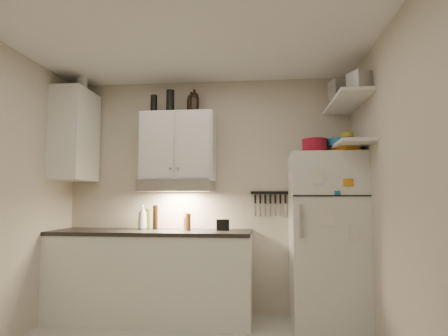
# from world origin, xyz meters

# --- Properties ---
(ceiling) EXTENTS (3.20, 3.00, 0.02)m
(ceiling) POSITION_xyz_m (0.00, 0.00, 2.61)
(ceiling) COLOR white
(ceiling) RESTS_ON ground
(back_wall) EXTENTS (3.20, 0.02, 2.60)m
(back_wall) POSITION_xyz_m (0.00, 1.51, 1.30)
(back_wall) COLOR beige
(back_wall) RESTS_ON ground
(right_wall) EXTENTS (0.02, 3.00, 2.60)m
(right_wall) POSITION_xyz_m (1.61, 0.00, 1.30)
(right_wall) COLOR beige
(right_wall) RESTS_ON ground
(base_cabinet) EXTENTS (2.10, 0.60, 0.88)m
(base_cabinet) POSITION_xyz_m (-0.55, 1.20, 0.44)
(base_cabinet) COLOR white
(base_cabinet) RESTS_ON floor
(countertop) EXTENTS (2.10, 0.62, 0.04)m
(countertop) POSITION_xyz_m (-0.55, 1.20, 0.90)
(countertop) COLOR black
(countertop) RESTS_ON base_cabinet
(upper_cabinet) EXTENTS (0.80, 0.33, 0.75)m
(upper_cabinet) POSITION_xyz_m (-0.30, 1.33, 1.83)
(upper_cabinet) COLOR white
(upper_cabinet) RESTS_ON back_wall
(side_cabinet) EXTENTS (0.33, 0.55, 1.00)m
(side_cabinet) POSITION_xyz_m (-1.44, 1.20, 1.95)
(side_cabinet) COLOR white
(side_cabinet) RESTS_ON left_wall
(range_hood) EXTENTS (0.76, 0.46, 0.12)m
(range_hood) POSITION_xyz_m (-0.30, 1.27, 1.39)
(range_hood) COLOR silver
(range_hood) RESTS_ON back_wall
(fridge) EXTENTS (0.70, 0.68, 1.70)m
(fridge) POSITION_xyz_m (1.25, 1.16, 0.85)
(fridge) COLOR white
(fridge) RESTS_ON floor
(shelf_hi) EXTENTS (0.30, 0.95, 0.03)m
(shelf_hi) POSITION_xyz_m (1.45, 1.02, 2.20)
(shelf_hi) COLOR white
(shelf_hi) RESTS_ON right_wall
(shelf_lo) EXTENTS (0.30, 0.95, 0.03)m
(shelf_lo) POSITION_xyz_m (1.45, 1.02, 1.76)
(shelf_lo) COLOR white
(shelf_lo) RESTS_ON right_wall
(knife_strip) EXTENTS (0.42, 0.02, 0.03)m
(knife_strip) POSITION_xyz_m (0.70, 1.49, 1.32)
(knife_strip) COLOR black
(knife_strip) RESTS_ON back_wall
(dutch_oven) EXTENTS (0.28, 0.28, 0.14)m
(dutch_oven) POSITION_xyz_m (1.14, 1.07, 1.77)
(dutch_oven) COLOR maroon
(dutch_oven) RESTS_ON fridge
(book_stack) EXTENTS (0.23, 0.26, 0.08)m
(book_stack) POSITION_xyz_m (1.42, 0.98, 1.74)
(book_stack) COLOR orange
(book_stack) RESTS_ON fridge
(spice_jar) EXTENTS (0.06, 0.06, 0.09)m
(spice_jar) POSITION_xyz_m (1.28, 1.17, 1.75)
(spice_jar) COLOR silver
(spice_jar) RESTS_ON fridge
(stock_pot) EXTENTS (0.32, 0.32, 0.19)m
(stock_pot) POSITION_xyz_m (1.50, 1.36, 2.31)
(stock_pot) COLOR silver
(stock_pot) RESTS_ON shelf_hi
(tin_a) EXTENTS (0.21, 0.20, 0.18)m
(tin_a) POSITION_xyz_m (1.37, 0.94, 2.30)
(tin_a) COLOR #AAAAAD
(tin_a) RESTS_ON shelf_hi
(tin_b) EXTENTS (0.23, 0.23, 0.17)m
(tin_b) POSITION_xyz_m (1.50, 0.70, 2.30)
(tin_b) COLOR #AAAAAD
(tin_b) RESTS_ON shelf_hi
(bowl_teal) EXTENTS (0.23, 0.23, 0.09)m
(bowl_teal) POSITION_xyz_m (1.50, 1.39, 1.82)
(bowl_teal) COLOR #1A6090
(bowl_teal) RESTS_ON shelf_lo
(bowl_orange) EXTENTS (0.19, 0.19, 0.06)m
(bowl_orange) POSITION_xyz_m (1.56, 1.48, 1.90)
(bowl_orange) COLOR #E25715
(bowl_orange) RESTS_ON bowl_teal
(bowl_yellow) EXTENTS (0.15, 0.15, 0.05)m
(bowl_yellow) POSITION_xyz_m (1.56, 1.48, 1.95)
(bowl_yellow) COLOR yellow
(bowl_yellow) RESTS_ON bowl_orange
(plates) EXTENTS (0.33, 0.33, 0.07)m
(plates) POSITION_xyz_m (1.40, 1.08, 1.81)
(plates) COLOR #1A6090
(plates) RESTS_ON shelf_lo
(growler_a) EXTENTS (0.12, 0.12, 0.23)m
(growler_a) POSITION_xyz_m (-0.17, 1.39, 2.32)
(growler_a) COLOR black
(growler_a) RESTS_ON upper_cabinet
(growler_b) EXTENTS (0.14, 0.14, 0.25)m
(growler_b) POSITION_xyz_m (-0.13, 1.37, 2.33)
(growler_b) COLOR black
(growler_b) RESTS_ON upper_cabinet
(thermos_a) EXTENTS (0.10, 0.10, 0.25)m
(thermos_a) POSITION_xyz_m (-0.39, 1.29, 2.33)
(thermos_a) COLOR black
(thermos_a) RESTS_ON upper_cabinet
(thermos_b) EXTENTS (0.08, 0.08, 0.21)m
(thermos_b) POSITION_xyz_m (-0.59, 1.32, 2.31)
(thermos_b) COLOR black
(thermos_b) RESTS_ON upper_cabinet
(side_jar) EXTENTS (0.15, 0.15, 0.15)m
(side_jar) POSITION_xyz_m (-1.37, 1.20, 2.53)
(side_jar) COLOR silver
(side_jar) RESTS_ON side_cabinet
(soap_bottle) EXTENTS (0.12, 0.13, 0.29)m
(soap_bottle) POSITION_xyz_m (-0.68, 1.28, 1.07)
(soap_bottle) COLOR white
(soap_bottle) RESTS_ON countertop
(pepper_mill) EXTENTS (0.07, 0.07, 0.18)m
(pepper_mill) POSITION_xyz_m (-0.16, 1.20, 1.01)
(pepper_mill) COLOR brown
(pepper_mill) RESTS_ON countertop
(oil_bottle) EXTENTS (0.05, 0.05, 0.23)m
(oil_bottle) POSITION_xyz_m (-0.63, 1.30, 1.03)
(oil_bottle) COLOR #56681A
(oil_bottle) RESTS_ON countertop
(vinegar_bottle) EXTENTS (0.07, 0.07, 0.26)m
(vinegar_bottle) POSITION_xyz_m (-0.54, 1.30, 1.05)
(vinegar_bottle) COLOR black
(vinegar_bottle) RESTS_ON countertop
(clear_bottle) EXTENTS (0.07, 0.07, 0.19)m
(clear_bottle) POSITION_xyz_m (-0.22, 1.35, 1.01)
(clear_bottle) COLOR silver
(clear_bottle) RESTS_ON countertop
(red_jar) EXTENTS (0.08, 0.08, 0.13)m
(red_jar) POSITION_xyz_m (-0.20, 1.33, 0.99)
(red_jar) COLOR maroon
(red_jar) RESTS_ON countertop
(caddy) EXTENTS (0.14, 0.11, 0.11)m
(caddy) POSITION_xyz_m (0.20, 1.27, 0.98)
(caddy) COLOR black
(caddy) RESTS_ON countertop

